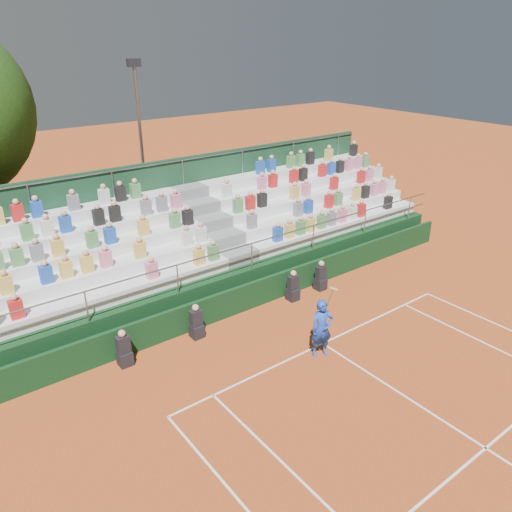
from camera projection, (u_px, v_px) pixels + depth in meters
ground at (323, 344)px, 15.78m from camera, size 90.00×90.00×0.00m
courtside_wall at (261, 292)px, 17.91m from camera, size 20.00×0.15×1.00m
line_officials at (242, 307)px, 16.93m from camera, size 8.34×0.40×1.19m
grandstand at (212, 249)px, 20.02m from camera, size 20.00×5.20×4.40m
tennis_player at (322, 328)px, 14.87m from camera, size 0.92×0.65×2.22m
floodlight_mast at (141, 135)px, 23.22m from camera, size 0.60×0.25×8.00m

